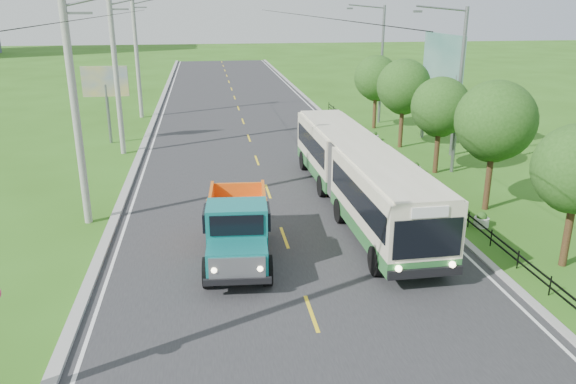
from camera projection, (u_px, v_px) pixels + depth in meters
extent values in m
plane|color=#2E5C15|center=(311.00, 314.00, 17.47)|extent=(240.00, 240.00, 0.00)
cube|color=#28282B|center=(254.00, 152.00, 36.20)|extent=(14.00, 120.00, 0.02)
cube|color=#9E9E99|center=(140.00, 156.00, 35.18)|extent=(0.40, 120.00, 0.15)
cube|color=#9E9E99|center=(361.00, 148.00, 37.18)|extent=(0.30, 120.00, 0.10)
cube|color=silver|center=(149.00, 156.00, 35.28)|extent=(0.12, 120.00, 0.00)
cube|color=silver|center=(354.00, 148.00, 37.12)|extent=(0.12, 120.00, 0.00)
cube|color=yellow|center=(311.00, 313.00, 17.47)|extent=(0.12, 2.20, 0.00)
cube|color=black|center=(405.00, 169.00, 31.60)|extent=(0.04, 40.00, 0.60)
cylinder|color=gray|center=(75.00, 110.00, 23.14)|extent=(0.32, 0.32, 10.00)
cube|color=slate|center=(77.00, 13.00, 21.99)|extent=(1.20, 0.10, 0.10)
cylinder|color=gray|center=(116.00, 74.00, 34.38)|extent=(0.32, 0.32, 10.00)
cube|color=slate|center=(118.00, 9.00, 33.23)|extent=(1.20, 0.10, 0.10)
cylinder|color=gray|center=(137.00, 56.00, 45.62)|extent=(0.32, 0.32, 10.00)
cube|color=slate|center=(139.00, 7.00, 44.47)|extent=(1.20, 0.10, 0.10)
cylinder|color=#382314|center=(568.00, 228.00, 20.23)|extent=(0.28, 0.28, 2.97)
sphere|color=#1F4914|center=(572.00, 182.00, 20.21)|extent=(2.33, 2.33, 2.33)
cylinder|color=#382314|center=(489.00, 175.00, 25.79)|extent=(0.28, 0.28, 3.36)
sphere|color=#1F4914|center=(495.00, 121.00, 24.98)|extent=(3.60, 3.60, 3.60)
sphere|color=#1F4914|center=(492.00, 134.00, 25.70)|extent=(2.64, 2.64, 2.64)
cylinder|color=#382314|center=(437.00, 147.00, 31.46)|extent=(0.28, 0.28, 3.02)
sphere|color=#1F4914|center=(441.00, 106.00, 30.73)|extent=(3.24, 3.24, 3.24)
sphere|color=#1F4914|center=(439.00, 116.00, 31.44)|extent=(2.38, 2.38, 2.38)
cylinder|color=#382314|center=(401.00, 123.00, 37.04)|extent=(0.28, 0.28, 3.25)
sphere|color=#1F4914|center=(404.00, 86.00, 36.26)|extent=(3.48, 3.48, 3.48)
sphere|color=#1F4914|center=(403.00, 95.00, 36.98)|extent=(2.55, 2.55, 2.55)
cylinder|color=#382314|center=(375.00, 108.00, 42.69)|extent=(0.28, 0.28, 3.08)
sphere|color=#1F4914|center=(376.00, 78.00, 41.95)|extent=(3.30, 3.30, 3.30)
sphere|color=#1F4914|center=(376.00, 85.00, 42.66)|extent=(2.42, 2.42, 2.42)
cylinder|color=slate|center=(459.00, 93.00, 30.64)|extent=(0.20, 0.20, 9.00)
cylinder|color=slate|center=(442.00, 8.00, 29.03)|extent=(2.80, 0.10, 0.34)
cube|color=slate|center=(418.00, 11.00, 28.90)|extent=(0.45, 0.16, 0.12)
cylinder|color=slate|center=(382.00, 66.00, 43.75)|extent=(0.20, 0.20, 9.00)
cylinder|color=slate|center=(367.00, 6.00, 42.14)|extent=(2.80, 0.10, 0.34)
cube|color=slate|center=(350.00, 8.00, 42.01)|extent=(0.45, 0.16, 0.12)
cylinder|color=silver|center=(481.00, 222.00, 24.22)|extent=(0.64, 0.64, 0.40)
sphere|color=#1F4914|center=(482.00, 217.00, 24.14)|extent=(0.44, 0.44, 0.44)
cylinder|color=silver|center=(415.00, 170.00, 31.72)|extent=(0.64, 0.64, 0.40)
sphere|color=#1F4914|center=(415.00, 166.00, 31.64)|extent=(0.44, 0.44, 0.44)
cylinder|color=silver|center=(374.00, 138.00, 39.21)|extent=(0.64, 0.64, 0.40)
sphere|color=#1F4914|center=(374.00, 134.00, 39.13)|extent=(0.44, 0.44, 0.44)
cylinder|color=slate|center=(108.00, 114.00, 37.99)|extent=(0.20, 0.20, 4.00)
cube|color=yellow|center=(105.00, 81.00, 37.28)|extent=(3.00, 0.15, 2.00)
cylinder|color=slate|center=(454.00, 116.00, 34.77)|extent=(0.24, 0.24, 5.00)
cylinder|color=slate|center=(424.00, 103.00, 39.45)|extent=(0.24, 0.24, 5.00)
cube|color=#144C47|center=(443.00, 58.00, 36.05)|extent=(0.20, 6.00, 3.00)
cube|color=#2A6A31|center=(386.00, 226.00, 22.19)|extent=(2.75, 7.85, 0.57)
cube|color=beige|center=(388.00, 195.00, 21.77)|extent=(2.75, 7.85, 2.01)
cube|color=black|center=(388.00, 195.00, 21.77)|extent=(2.78, 7.22, 0.99)
cube|color=#2A6A31|center=(334.00, 166.00, 30.20)|extent=(2.74, 7.33, 0.57)
cube|color=beige|center=(334.00, 143.00, 29.78)|extent=(2.74, 7.33, 2.01)
cube|color=black|center=(334.00, 143.00, 29.78)|extent=(2.77, 6.70, 0.99)
cube|color=#4C4C4C|center=(356.00, 170.00, 25.99)|extent=(2.46, 1.09, 2.47)
cube|color=black|center=(428.00, 239.00, 18.17)|extent=(2.34, 0.11, 1.35)
cylinder|color=black|center=(376.00, 261.00, 19.81)|extent=(0.35, 1.09, 1.08)
cylinder|color=black|center=(439.00, 256.00, 20.18)|extent=(0.35, 1.09, 1.08)
cylinder|color=black|center=(340.00, 211.00, 24.57)|extent=(0.35, 1.09, 1.08)
cylinder|color=black|center=(391.00, 208.00, 24.94)|extent=(0.35, 1.09, 1.08)
cylinder|color=black|center=(322.00, 186.00, 27.87)|extent=(0.35, 1.09, 1.08)
cylinder|color=black|center=(368.00, 184.00, 28.24)|extent=(0.35, 1.09, 1.08)
cylinder|color=black|center=(304.00, 161.00, 32.34)|extent=(0.35, 1.09, 1.08)
cylinder|color=black|center=(343.00, 159.00, 32.71)|extent=(0.35, 1.09, 1.08)
cube|color=#127070|center=(237.00, 260.00, 18.72)|extent=(2.11, 1.49, 0.96)
cube|color=#127070|center=(237.00, 230.00, 19.93)|extent=(2.22, 1.69, 1.93)
cube|color=black|center=(237.00, 217.00, 19.77)|extent=(2.41, 1.41, 0.67)
cube|color=black|center=(238.00, 244.00, 20.95)|extent=(1.36, 5.84, 0.24)
cube|color=orange|center=(238.00, 205.00, 22.18)|extent=(2.41, 3.04, 1.25)
cylinder|color=black|center=(208.00, 272.00, 18.99)|extent=(0.41, 1.08, 1.06)
cylinder|color=black|center=(268.00, 270.00, 19.14)|extent=(0.41, 1.08, 1.06)
cylinder|color=black|center=(213.00, 229.00, 22.63)|extent=(0.41, 1.08, 1.06)
cylinder|color=black|center=(263.00, 227.00, 22.78)|extent=(0.41, 1.08, 1.06)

